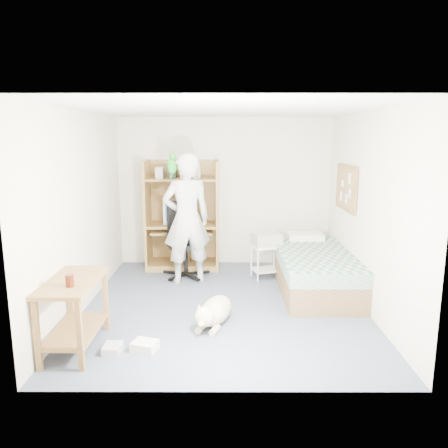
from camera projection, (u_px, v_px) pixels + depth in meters
The scene contains 21 objects.
floor at pixel (225, 305), 5.75m from camera, with size 4.00×4.00×0.00m, color #485262.
wall_back at pixel (225, 192), 7.47m from camera, with size 3.60×0.02×2.50m, color white.
wall_right at pixel (367, 212), 5.50m from camera, with size 0.02×4.00×2.50m, color white.
wall_left at pixel (82, 212), 5.51m from camera, with size 0.02×4.00×2.50m, color white.
ceiling at pixel (225, 110), 5.26m from camera, with size 3.60×4.00×0.02m, color white.
computer_hutch at pixel (183, 219), 7.30m from camera, with size 1.20×0.63×1.80m.
bed at pixel (315, 270), 6.30m from camera, with size 1.02×2.02×0.66m.
side_desk at pixel (74, 304), 4.48m from camera, with size 0.50×1.00×0.75m.
corkboard at pixel (346, 188), 6.35m from camera, with size 0.04×0.94×0.66m.
office_chair at pixel (185, 250), 6.90m from camera, with size 0.67×0.67×1.17m.
person at pixel (187, 219), 6.49m from camera, with size 0.71×0.47×1.95m, color silver.
parrot at pixel (172, 164), 6.34m from camera, with size 0.14×0.25×0.39m.
dog at pixel (214, 311), 5.13m from camera, with size 0.51×0.96×0.37m.
printer_cart at pixel (266, 256), 6.80m from camera, with size 0.52×0.46×0.53m.
printer at pixel (267, 239), 6.75m from camera, with size 0.42×0.32×0.18m, color #ABAAA6.
crt_monitor at pixel (175, 211), 7.28m from camera, with size 0.46×0.48×0.39m.
keyboard at pixel (185, 230), 7.17m from camera, with size 0.45×0.16×0.03m, color beige.
pencil_cup at pixel (204, 220), 7.21m from camera, with size 0.08×0.08×0.12m, color yellow.
drink_glass at pixel (70, 281), 4.22m from camera, with size 0.08×0.08×0.12m, color #41160A.
floor_box_a at pixel (145, 346), 4.52m from camera, with size 0.25×0.20×0.10m, color silver.
floor_box_b at pixel (113, 348), 4.48m from camera, with size 0.18×0.22×0.08m, color #B7B6B2.
Camera 1 is at (0.00, -5.43, 2.17)m, focal length 35.00 mm.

